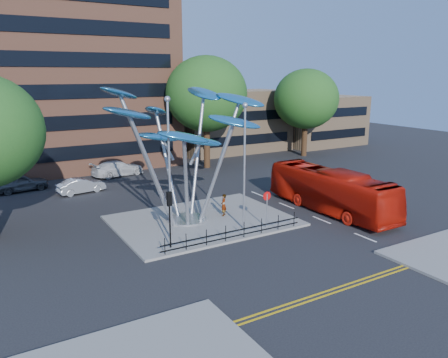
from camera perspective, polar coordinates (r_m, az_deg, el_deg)
ground at (r=26.73m, az=5.23°, el=-8.86°), size 120.00×120.00×0.00m
traffic_island at (r=30.99m, az=-2.79°, el=-5.46°), size 12.00×9.00×0.15m
double_yellow_near at (r=22.60m, az=14.39°, el=-13.63°), size 40.00×0.12×0.01m
double_yellow_far at (r=22.42m, az=14.95°, el=-13.90°), size 40.00×0.12×0.01m
brick_tower at (r=52.87m, az=-22.23°, el=17.88°), size 25.00×15.00×30.00m
low_building_near at (r=58.89m, az=0.91°, el=7.58°), size 15.00×8.00×8.00m
low_building_far at (r=65.81m, az=12.39°, el=7.47°), size 12.00×8.00×7.00m
tree_right at (r=47.69m, az=-2.32°, el=11.02°), size 8.80×8.80×12.11m
tree_far at (r=55.74m, az=10.67°, el=10.22°), size 8.00×8.00×10.81m
leaf_sculpture at (r=29.61m, az=-5.41°, el=7.12°), size 12.72×9.54×9.51m
street_lamp_left at (r=25.98m, az=-7.19°, el=2.78°), size 0.36×0.36×8.80m
street_lamp_right at (r=27.93m, az=2.70°, el=3.09°), size 0.36×0.36×8.30m
traffic_light_island at (r=25.56m, az=-7.14°, el=-3.74°), size 0.28×0.18×3.42m
no_entry_sign_island at (r=29.15m, az=5.62°, el=-3.15°), size 0.60×0.10×2.45m
pedestrian_railing_front at (r=27.31m, az=1.44°, el=-7.05°), size 10.00×0.06×1.00m
red_bus at (r=33.85m, az=13.74°, el=-1.47°), size 2.75×11.56×3.22m
pedestrian at (r=31.54m, az=-0.06°, el=-3.41°), size 0.69×0.68×1.61m
parked_car_left at (r=42.65m, az=-25.08°, el=-0.43°), size 4.82×2.47×1.57m
parked_car_mid at (r=40.07m, az=-18.17°, el=-0.83°), size 4.24×2.08×1.34m
parked_car_right at (r=45.79m, az=-13.69°, el=1.36°), size 5.62×3.01×1.55m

